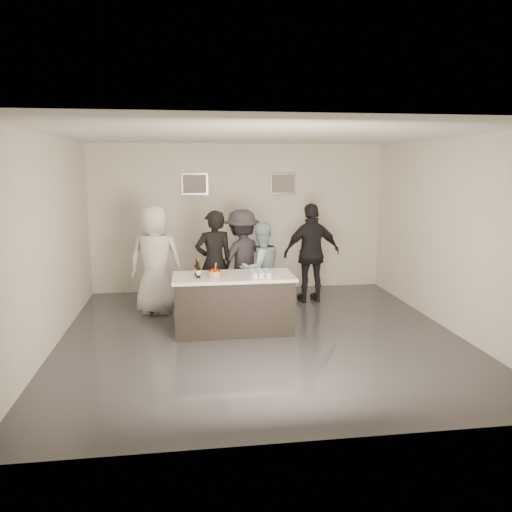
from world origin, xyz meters
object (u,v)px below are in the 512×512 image
person_guest_left (156,260)px  person_guest_right (312,253)px  beer_bottle_b (198,270)px  person_main_blue (260,269)px  beer_bottle_a (197,267)px  cake (214,274)px  person_main_black (214,263)px  bar_counter (234,303)px  person_guest_back (242,259)px

person_guest_left → person_guest_right: bearing=-161.8°
beer_bottle_b → person_main_blue: (1.09, 0.98, -0.22)m
beer_bottle_a → person_guest_right: bearing=34.5°
cake → person_guest_right: bearing=40.0°
person_main_black → person_guest_left: person_guest_left is taller
beer_bottle_a → person_guest_left: bearing=121.4°
person_main_black → beer_bottle_a: bearing=59.5°
bar_counter → person_main_blue: 1.07m
bar_counter → person_main_black: (-0.24, 0.97, 0.46)m
cake → beer_bottle_a: (-0.26, 0.11, 0.09)m
person_main_blue → person_guest_left: size_ratio=0.85×
bar_counter → beer_bottle_b: bearing=-166.5°
person_guest_left → person_guest_back: bearing=-163.4°
person_main_blue → person_main_black: bearing=-30.4°
cake → person_main_black: person_main_black is taller
bar_counter → person_guest_back: size_ratio=1.04×
bar_counter → cake: size_ratio=9.54×
bar_counter → cake: cake is taller
person_main_blue → person_guest_back: size_ratio=0.90×
beer_bottle_a → person_main_blue: size_ratio=0.16×
beer_bottle_b → person_guest_left: person_guest_left is taller
cake → person_main_blue: size_ratio=0.12×
bar_counter → beer_bottle_a: bearing=176.2°
person_main_blue → person_guest_right: person_guest_right is taller
beer_bottle_b → person_guest_right: person_guest_right is taller
person_main_black → person_main_blue: bearing=160.1°
bar_counter → person_guest_left: size_ratio=0.98×
person_main_blue → person_guest_back: person_guest_back is taller
person_main_blue → person_guest_left: 1.82m
beer_bottle_a → person_main_black: 0.99m
beer_bottle_a → beer_bottle_b: (0.02, -0.17, 0.00)m
cake → beer_bottle_b: 0.27m
person_main_black → person_guest_back: size_ratio=1.01×
person_main_black → person_guest_left: 1.02m
beer_bottle_b → person_main_black: person_main_black is taller
cake → person_guest_left: bearing=127.6°
bar_counter → person_main_blue: bearing=57.2°
cake → person_guest_left: (-0.95, 1.23, 0.01)m
cake → person_main_black: bearing=86.9°
cake → person_guest_left: 1.55m
bar_counter → person_guest_left: bearing=137.0°
beer_bottle_a → person_main_black: (0.32, 0.93, -0.12)m
person_guest_back → person_main_blue: bearing=93.1°
cake → person_guest_back: person_guest_back is taller
person_main_black → person_guest_right: 1.96m
cake → person_main_blue: (0.84, 0.92, -0.13)m
beer_bottle_a → person_guest_left: person_guest_left is taller
beer_bottle_a → person_main_blue: bearing=36.4°
cake → person_main_black: (0.06, 1.04, -0.03)m
bar_counter → person_guest_left: person_guest_left is taller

